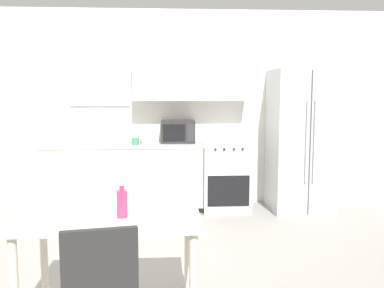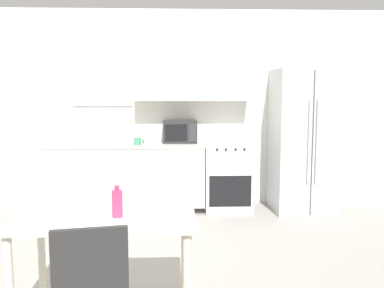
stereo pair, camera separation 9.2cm
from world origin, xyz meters
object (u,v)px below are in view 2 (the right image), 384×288
Objects in this scene: refrigerator at (303,140)px; drink_bottle at (117,202)px; microwave at (180,132)px; coffee_mug at (138,141)px; dining_table at (106,230)px; oven_range at (227,176)px.

drink_bottle is (-2.09, -2.82, -0.08)m from refrigerator.
microwave is (-1.64, 0.19, 0.11)m from refrigerator.
microwave is 3.50× the size of coffee_mug.
dining_table is (-2.18, -2.74, -0.29)m from refrigerator.
drink_bottle is (0.09, -0.07, 0.21)m from dining_table.
drink_bottle is at bearing -126.56° from refrigerator.
refrigerator is 1.65m from microwave.
refrigerator is at bearing 1.05° from coffee_mug.
coffee_mug is 0.56× the size of drink_bottle.
oven_range is 3.05m from dining_table.
coffee_mug is at bearing 90.15° from dining_table.
refrigerator reaches higher than oven_range.
dining_table is at bearing -100.46° from microwave.
drink_bottle is at bearing -98.57° from microwave.
dining_table is at bearing -128.43° from refrigerator.
refrigerator is 3.51m from dining_table.
coffee_mug is at bearing 91.97° from drink_bottle.
refrigerator is 4.13× the size of microwave.
microwave is at bearing 81.43° from drink_bottle.
coffee_mug is 2.78m from drink_bottle.
refrigerator reaches higher than dining_table.
oven_range is at bearing 69.31° from drink_bottle.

